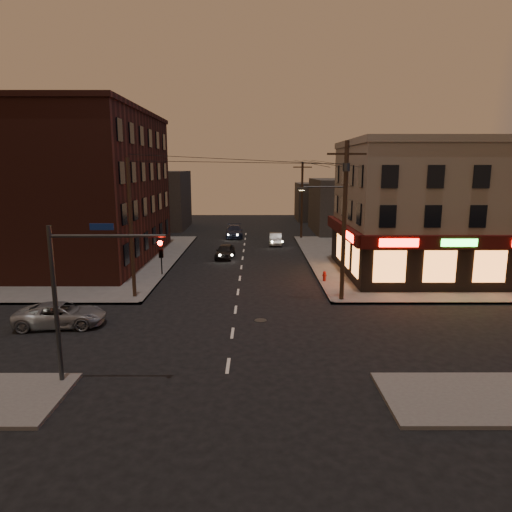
{
  "coord_description": "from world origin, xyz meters",
  "views": [
    {
      "loc": [
        1.19,
        -22.69,
        8.56
      ],
      "look_at": [
        1.25,
        4.75,
        3.2
      ],
      "focal_mm": 32.0,
      "sensor_mm": 36.0,
      "label": 1
    }
  ],
  "objects_px": {
    "sedan_near": "(225,251)",
    "sedan_mid": "(276,239)",
    "suv_cross": "(61,315)",
    "sedan_far": "(234,231)",
    "fire_hydrant": "(324,276)"
  },
  "relations": [
    {
      "from": "sedan_mid",
      "to": "sedan_far",
      "type": "relative_size",
      "value": 0.77
    },
    {
      "from": "suv_cross",
      "to": "sedan_far",
      "type": "relative_size",
      "value": 0.94
    },
    {
      "from": "suv_cross",
      "to": "sedan_mid",
      "type": "bearing_deg",
      "value": -31.71
    },
    {
      "from": "sedan_mid",
      "to": "fire_hydrant",
      "type": "distance_m",
      "value": 17.4
    },
    {
      "from": "suv_cross",
      "to": "fire_hydrant",
      "type": "bearing_deg",
      "value": -64.89
    },
    {
      "from": "sedan_mid",
      "to": "fire_hydrant",
      "type": "bearing_deg",
      "value": -77.87
    },
    {
      "from": "suv_cross",
      "to": "sedan_far",
      "type": "xyz_separation_m",
      "value": [
        8.04,
        32.25,
        0.08
      ]
    },
    {
      "from": "sedan_far",
      "to": "fire_hydrant",
      "type": "xyz_separation_m",
      "value": [
        7.78,
        -22.76,
        -0.17
      ]
    },
    {
      "from": "sedan_near",
      "to": "fire_hydrant",
      "type": "bearing_deg",
      "value": -43.72
    },
    {
      "from": "fire_hydrant",
      "to": "suv_cross",
      "type": "bearing_deg",
      "value": -149.04
    },
    {
      "from": "suv_cross",
      "to": "fire_hydrant",
      "type": "relative_size",
      "value": 6.25
    },
    {
      "from": "suv_cross",
      "to": "fire_hydrant",
      "type": "height_order",
      "value": "suv_cross"
    },
    {
      "from": "sedan_mid",
      "to": "sedan_far",
      "type": "distance_m",
      "value": 7.43
    },
    {
      "from": "sedan_near",
      "to": "sedan_mid",
      "type": "relative_size",
      "value": 1.0
    },
    {
      "from": "sedan_near",
      "to": "suv_cross",
      "type": "bearing_deg",
      "value": -106.31
    }
  ]
}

